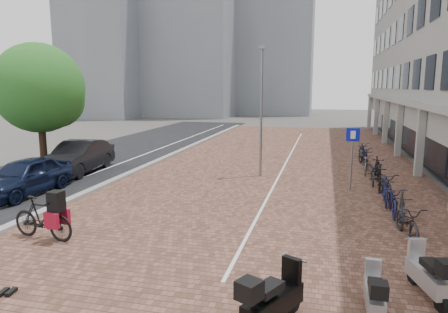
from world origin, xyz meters
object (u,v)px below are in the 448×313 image
Objects in this scene: scooter_mid at (273,298)px; car_navy at (25,176)px; scooter_front at (375,293)px; parking_sign at (352,148)px; car_dark at (79,157)px; scooter_back at (428,273)px; hero_bike at (42,217)px.

car_navy is at bearing 175.25° from scooter_mid.
parking_sign reaches higher than scooter_front.
scooter_front is (13.14, -10.34, -0.33)m from car_dark.
scooter_front is 0.82× the size of scooter_mid.
scooter_mid reaches higher than scooter_front.
car_navy reaches higher than scooter_front.
scooter_back is 0.61× the size of parking_sign.
car_dark is 3.47× the size of scooter_front.
scooter_mid is (10.98, -6.93, -0.16)m from car_navy.
scooter_mid is (11.32, -11.20, -0.22)m from car_dark.
parking_sign is (12.92, 3.91, 1.05)m from car_navy.
scooter_mid is 0.66× the size of parking_sign.
car_navy reaches higher than scooter_back.
car_navy is 5.75m from hero_bike.
scooter_front is 0.88× the size of scooter_back.
hero_bike is 1.51× the size of scooter_front.
scooter_front is at bearing 52.74° from scooter_mid.
car_dark is 1.87× the size of parking_sign.
parking_sign reaches higher than car_dark.
scooter_back is at bearing 41.93° from scooter_front.
scooter_mid is (6.98, -2.81, -0.06)m from hero_bike.
car_navy reaches higher than hero_bike.
car_navy is 12.99m from scooter_mid.
parking_sign is at bearing 18.52° from car_navy.
car_navy is at bearing -90.41° from car_dark.
hero_bike is (4.00, -4.12, -0.10)m from car_navy.
car_dark reaches higher than car_navy.
car_navy is 2.54× the size of scooter_mid.
parking_sign is at bearing -40.47° from hero_bike.
car_navy is 13.54m from parking_sign.
hero_bike is at bearing -147.67° from parking_sign.
parking_sign reaches higher than hero_bike.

